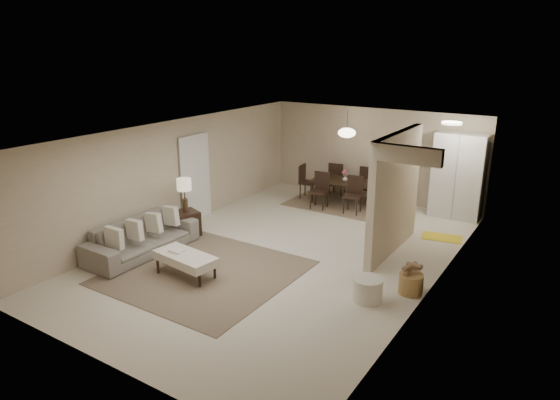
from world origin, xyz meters
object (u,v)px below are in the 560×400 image
Objects in this scene: side_table at (186,223)px; round_pouf at (368,289)px; pantry_cabinet at (458,176)px; dining_table at (344,192)px; sofa at (142,238)px; ottoman_bench at (185,258)px; wicker_basket at (411,284)px.

round_pouf is (4.62, -0.58, -0.08)m from side_table.
pantry_cabinet reaches higher than dining_table.
ottoman_bench is at bearing -100.73° from sofa.
sofa is 4.72m from round_pouf.
round_pouf is at bearing -91.42° from pantry_cabinet.
sofa reaches higher than round_pouf.
ottoman_bench is 3.34m from round_pouf.
sofa reaches higher than wicker_basket.
side_table is 4.66m from round_pouf.
sofa is (-4.80, -5.78, -0.70)m from pantry_cabinet.
ottoman_bench is at bearing -47.46° from side_table.
pantry_cabinet is 6.61m from side_table.
wicker_basket is at bearing -75.09° from sofa.
pantry_cabinet reaches higher than sofa.
wicker_basket is (0.53, 0.64, -0.02)m from round_pouf.
pantry_cabinet is 0.87× the size of sofa.
sofa is 1.26m from side_table.
pantry_cabinet is 2.93m from dining_table.
round_pouf is at bearing -129.47° from wicker_basket.
wicker_basket is (5.20, 1.31, -0.17)m from sofa.
ottoman_bench is (-3.32, -6.08, -0.69)m from pantry_cabinet.
side_table is at bearing 172.81° from round_pouf.
pantry_cabinet reaches higher than wicker_basket.
side_table is (0.05, 1.26, -0.07)m from sofa.
round_pouf is at bearing -66.87° from dining_table.
round_pouf is (4.67, 0.67, -0.15)m from sofa.
pantry_cabinet is at bearing 43.63° from side_table.
pantry_cabinet is 5.18m from round_pouf.
sofa is at bearing -117.47° from dining_table.
dining_table reaches higher than ottoman_bench.
round_pouf is 0.83m from wicker_basket.
wicker_basket is at bearing -84.89° from pantry_cabinet.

